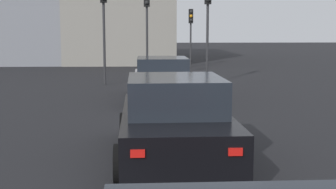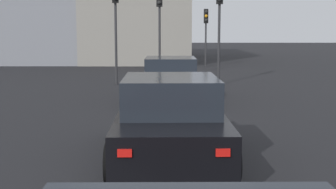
# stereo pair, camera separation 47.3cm
# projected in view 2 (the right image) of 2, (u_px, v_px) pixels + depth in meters

# --- Properties ---
(ground_plane) EXTENTS (160.00, 160.00, 0.20)m
(ground_plane) POSITION_uv_depth(u_px,v_px,m) (162.00, 185.00, 7.47)
(ground_plane) COLOR black
(car_silver_lead) EXTENTS (4.59, 2.13, 1.46)m
(car_silver_lead) POSITION_uv_depth(u_px,v_px,m) (170.00, 79.00, 15.80)
(car_silver_lead) COLOR #A8AAB2
(car_silver_lead) RESTS_ON ground_plane
(car_black_second) EXTENTS (4.44, 2.14, 1.56)m
(car_black_second) POSITION_uv_depth(u_px,v_px,m) (170.00, 120.00, 8.43)
(car_black_second) COLOR black
(car_black_second) RESTS_ON ground_plane
(traffic_light_near_left) EXTENTS (0.32, 0.28, 3.71)m
(traffic_light_near_left) POSITION_uv_depth(u_px,v_px,m) (206.00, 25.00, 29.43)
(traffic_light_near_left) COLOR #2D2D30
(traffic_light_near_left) RESTS_ON ground_plane
(traffic_light_near_right) EXTENTS (0.32, 0.29, 4.37)m
(traffic_light_near_right) POSITION_uv_depth(u_px,v_px,m) (219.00, 12.00, 19.65)
(traffic_light_near_right) COLOR #2D2D30
(traffic_light_near_right) RESTS_ON ground_plane
(traffic_light_far_left) EXTENTS (0.32, 0.29, 4.38)m
(traffic_light_far_left) POSITION_uv_depth(u_px,v_px,m) (159.00, 14.00, 22.05)
(traffic_light_far_left) COLOR #2D2D30
(traffic_light_far_left) RESTS_ON ground_plane
(traffic_light_far_right) EXTENTS (0.33, 0.30, 4.43)m
(traffic_light_far_right) POSITION_uv_depth(u_px,v_px,m) (116.00, 11.00, 19.79)
(traffic_light_far_right) COLOR #2D2D30
(traffic_light_far_right) RESTS_ON ground_plane
(building_facade_left) EXTENTS (15.75, 7.52, 8.18)m
(building_facade_left) POSITION_uv_depth(u_px,v_px,m) (141.00, 9.00, 37.58)
(building_facade_left) COLOR gray
(building_facade_left) RESTS_ON ground_plane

